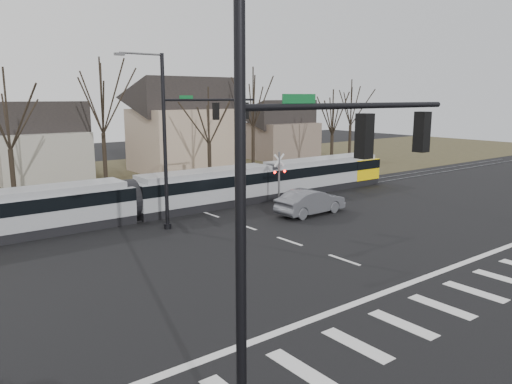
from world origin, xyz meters
TOP-DOWN VIEW (x-y plane):
  - ground at (0.00, 0.00)m, footprint 140.00×140.00m
  - grass_verge at (0.00, 32.00)m, footprint 140.00×28.00m
  - crosswalk at (0.00, -4.00)m, footprint 27.00×2.60m
  - stop_line at (0.00, -1.80)m, footprint 28.00×0.35m
  - lane_dashes at (0.00, 16.00)m, footprint 0.18×30.00m
  - rail_pair at (0.00, 15.80)m, footprint 90.00×1.52m
  - tram at (0.86, 16.00)m, footprint 35.37×2.63m
  - sedan at (5.38, 9.97)m, footprint 2.23×5.33m
  - signal_pole_near_left at (-10.41, -6.00)m, footprint 9.28×0.44m
  - signal_pole_far at (-2.41, 12.50)m, footprint 9.28×0.44m
  - rail_crossing_signal at (5.00, 12.79)m, footprint 1.08×0.36m
  - tree_row at (2.00, 26.00)m, footprint 59.20×7.20m
  - house_b at (-5.00, 36.00)m, footprint 8.64×7.56m
  - house_c at (9.00, 33.00)m, footprint 10.80×8.64m
  - house_d at (24.00, 35.00)m, footprint 8.64×7.56m

SIDE VIEW (x-z plane):
  - ground at x=0.00m, z-range 0.00..0.00m
  - grass_verge at x=0.00m, z-range 0.00..0.01m
  - crosswalk at x=0.00m, z-range 0.00..0.01m
  - stop_line at x=0.00m, z-range 0.00..0.01m
  - lane_dashes at x=0.00m, z-range 0.00..0.01m
  - rail_pair at x=0.00m, z-range 0.00..0.06m
  - sedan at x=5.38m, z-range 0.00..1.71m
  - tram at x=0.86m, z-range 0.12..2.80m
  - rail_crossing_signal at x=5.00m, z-range -0.11..3.89m
  - house_b at x=-5.00m, z-range 0.14..7.79m
  - house_d at x=24.00m, z-range 0.14..7.79m
  - tree_row at x=2.00m, z-range 0.00..10.00m
  - house_c at x=9.00m, z-range 0.18..10.28m
  - signal_pole_near_left at x=-10.41m, z-range 0.60..10.80m
  - signal_pole_far at x=-2.41m, z-range 0.60..10.80m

